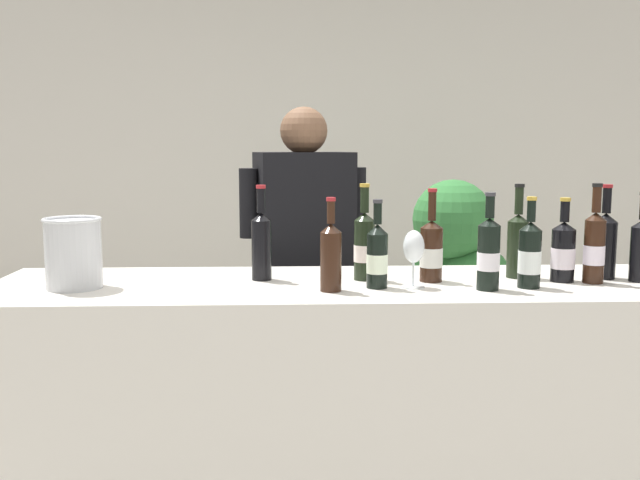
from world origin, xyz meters
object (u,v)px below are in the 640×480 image
at_px(person_server, 304,298).
at_px(potted_shrub, 460,273).
at_px(wine_bottle_0, 530,255).
at_px(wine_bottle_10, 605,243).
at_px(wine_bottle_11, 431,250).
at_px(wine_glass, 414,249).
at_px(wine_bottle_3, 364,245).
at_px(wine_bottle_8, 331,255).
at_px(ice_bucket, 73,253).
at_px(wine_bottle_6, 377,256).
at_px(wine_bottle_2, 594,246).
at_px(wine_bottle_5, 518,242).
at_px(wine_bottle_4, 261,243).
at_px(wine_bottle_9, 563,251).
at_px(wine_bottle_1, 489,253).

bearing_deg(person_server, potted_shrub, 38.64).
relative_size(wine_bottle_0, wine_bottle_10, 0.91).
height_order(wine_bottle_11, wine_glass, wine_bottle_11).
height_order(wine_bottle_3, wine_bottle_8, wine_bottle_3).
height_order(wine_glass, ice_bucket, ice_bucket).
height_order(wine_bottle_6, person_server, person_server).
height_order(wine_bottle_0, wine_bottle_2, wine_bottle_2).
height_order(wine_bottle_8, wine_bottle_11, wine_bottle_11).
bearing_deg(wine_bottle_6, wine_bottle_0, -1.84).
bearing_deg(wine_bottle_11, wine_bottle_5, 10.42).
distance_m(wine_bottle_3, wine_bottle_6, 0.15).
height_order(wine_bottle_4, wine_glass, wine_bottle_4).
distance_m(wine_bottle_6, potted_shrub, 1.61).
relative_size(wine_bottle_5, wine_bottle_10, 1.00).
bearing_deg(person_server, wine_bottle_6, -72.86).
xyz_separation_m(wine_bottle_3, wine_bottle_6, (0.03, -0.15, -0.02)).
bearing_deg(wine_bottle_9, wine_bottle_8, -170.58).
height_order(wine_bottle_9, ice_bucket, wine_bottle_9).
distance_m(wine_bottle_3, ice_bucket, 0.99).
distance_m(wine_bottle_1, wine_glass, 0.24).
xyz_separation_m(wine_bottle_4, wine_bottle_9, (1.06, -0.07, -0.03)).
distance_m(wine_bottle_5, wine_bottle_10, 0.31).
distance_m(wine_bottle_6, wine_bottle_11, 0.23).
xyz_separation_m(wine_bottle_6, wine_glass, (0.12, 0.00, 0.02)).
xyz_separation_m(person_server, potted_shrub, (0.86, 0.69, -0.02)).
distance_m(wine_bottle_5, person_server, 1.01).
height_order(wine_bottle_9, potted_shrub, potted_shrub).
distance_m(wine_bottle_10, potted_shrub, 1.36).
relative_size(wine_bottle_6, wine_bottle_8, 0.97).
xyz_separation_m(wine_bottle_5, wine_bottle_9, (0.14, -0.08, -0.02)).
height_order(wine_bottle_3, wine_bottle_11, wine_bottle_3).
distance_m(wine_bottle_6, person_server, 0.85).
bearing_deg(wine_glass, wine_bottle_4, 163.05).
relative_size(wine_bottle_0, wine_bottle_11, 0.94).
bearing_deg(potted_shrub, wine_bottle_10, -80.97).
xyz_separation_m(wine_bottle_8, wine_bottle_11, (0.36, 0.15, -0.01)).
height_order(wine_bottle_11, potted_shrub, wine_bottle_11).
bearing_deg(wine_bottle_0, wine_bottle_1, -168.04).
height_order(wine_bottle_10, wine_glass, wine_bottle_10).
height_order(wine_bottle_2, wine_bottle_9, wine_bottle_2).
bearing_deg(person_server, wine_bottle_8, -84.67).
height_order(wine_bottle_8, potted_shrub, wine_bottle_8).
distance_m(wine_bottle_1, wine_bottle_2, 0.41).
relative_size(wine_bottle_0, wine_glass, 1.58).
xyz_separation_m(wine_bottle_1, wine_bottle_5, (0.16, 0.21, 0.01)).
relative_size(wine_bottle_6, person_server, 0.18).
relative_size(wine_bottle_3, wine_bottle_9, 1.16).
xyz_separation_m(wine_bottle_8, wine_bottle_10, (0.99, 0.19, 0.01)).
bearing_deg(wine_bottle_11, wine_bottle_9, -2.20).
bearing_deg(wine_bottle_2, potted_shrub, 95.45).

